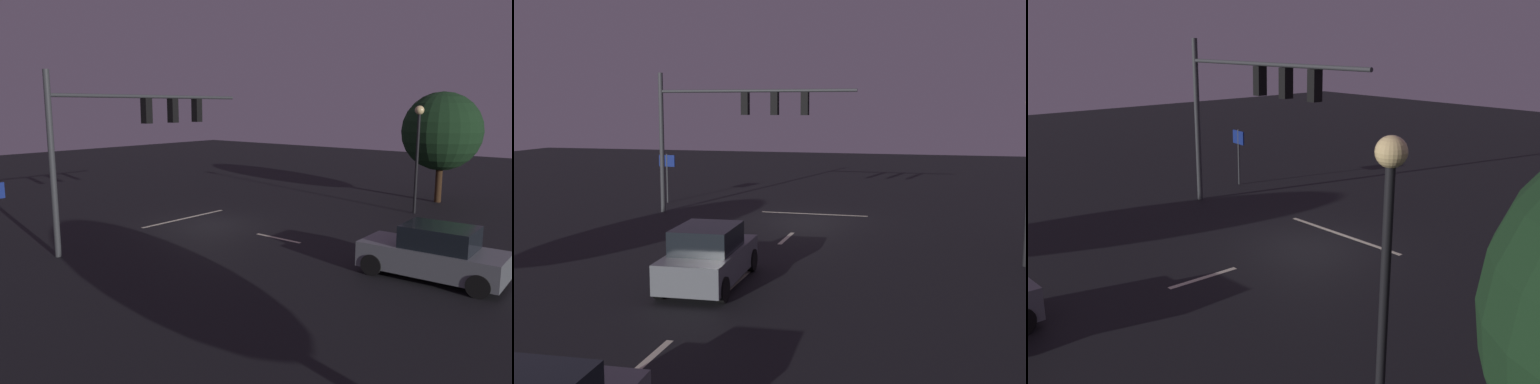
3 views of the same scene
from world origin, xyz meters
The scene contains 8 objects.
ground_plane centered at (0.00, 0.00, 0.00)m, with size 80.00×80.00×0.00m, color black.
traffic_signal_assembly centered at (3.66, -0.44, 4.57)m, with size 9.23×0.47×6.52m.
lane_dash_far centered at (0.00, 4.00, 0.00)m, with size 2.20×0.16×0.01m, color beige.
lane_dash_mid centered at (0.00, 10.00, 0.00)m, with size 2.20×0.16×0.01m, color beige.
lane_dash_near centered at (0.00, 16.00, 0.00)m, with size 2.20×0.16×0.01m, color beige.
stop_bar centered at (0.00, -1.63, 0.00)m, with size 5.00×0.16×0.01m, color beige.
car_approaching centered at (0.68, 10.61, 0.80)m, with size 2.09×4.44×1.70m.
route_sign centered at (8.04, -3.17, 1.83)m, with size 0.90×0.15×2.53m.
Camera 2 is at (-5.37, 26.90, 5.00)m, focal length 44.23 mm.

